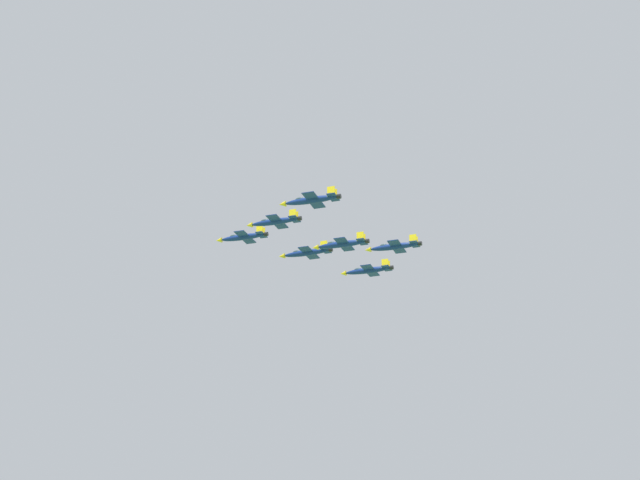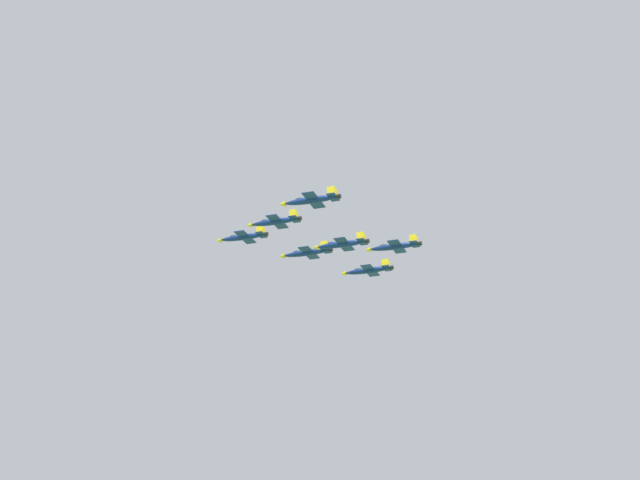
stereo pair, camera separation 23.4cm
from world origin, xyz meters
TOP-DOWN VIEW (x-y plane):
  - jet_lead at (26.25, -29.15)m, footprint 15.58×10.35m
  - jet_left_wingman at (17.84, -10.93)m, footprint 15.47×10.28m
  - jet_right_wingman at (6.91, -34.51)m, footprint 16.11×10.77m
  - jet_left_outer at (9.43, 7.30)m, footprint 16.12×10.70m
  - jet_right_outer at (-12.43, -39.88)m, footprint 15.97×10.66m
  - jet_slot_rear at (-1.50, -16.29)m, footprint 15.94×10.59m
  - jet_trailing at (-15.38, -9.86)m, footprint 15.42×10.24m

SIDE VIEW (x-z plane):
  - jet_trailing at x=-15.38m, z-range 107.72..111.16m
  - jet_slot_rear at x=-1.50m, z-range 110.41..113.96m
  - jet_right_outer at x=-12.43m, z-range 111.73..115.31m
  - jet_left_outer at x=9.43m, z-range 112.78..116.37m
  - jet_left_wingman at x=17.84m, z-range 114.25..117.70m
  - jet_right_wingman at x=6.91m, z-range 114.64..118.27m
  - jet_lead at x=26.25m, z-range 116.79..120.26m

